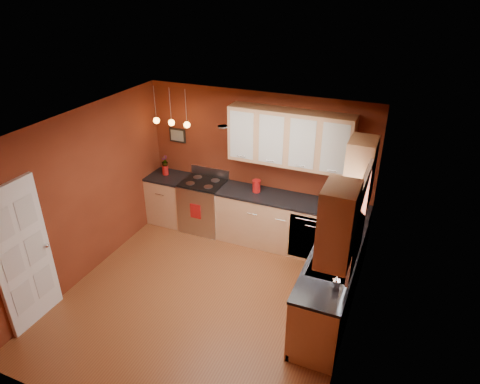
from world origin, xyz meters
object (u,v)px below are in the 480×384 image
at_px(gas_range, 204,205).
at_px(soap_pump, 336,282).
at_px(red_canister, 256,186).
at_px(coffee_maker, 346,202).
at_px(sink, 331,266).

height_order(gas_range, soap_pump, soap_pump).
relative_size(red_canister, coffee_maker, 0.85).
bearing_deg(sink, soap_pump, -71.36).
distance_m(gas_range, soap_pump, 3.44).
relative_size(gas_range, soap_pump, 5.96).
xyz_separation_m(gas_range, soap_pump, (2.78, -1.96, 0.55)).
bearing_deg(red_canister, sink, -43.62).
bearing_deg(coffee_maker, soap_pump, -73.02).
xyz_separation_m(gas_range, sink, (2.62, -1.50, 0.43)).
bearing_deg(gas_range, red_canister, 2.11).
height_order(gas_range, coffee_maker, coffee_maker).
distance_m(gas_range, sink, 3.05).
bearing_deg(red_canister, gas_range, -177.89).
xyz_separation_m(gas_range, red_canister, (1.01, 0.04, 0.57)).
xyz_separation_m(gas_range, coffee_maker, (2.52, 0.05, 0.58)).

